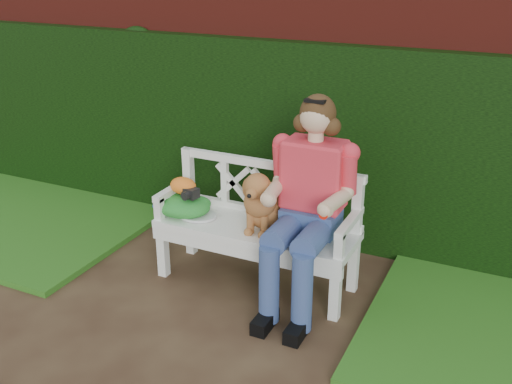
% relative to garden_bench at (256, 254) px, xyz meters
% --- Properties ---
extents(ground, '(60.00, 60.00, 0.00)m').
position_rel_garden_bench_xyz_m(ground, '(-0.20, -0.78, -0.24)').
color(ground, '#321E14').
extents(brick_wall, '(10.00, 0.30, 2.20)m').
position_rel_garden_bench_xyz_m(brick_wall, '(-0.20, 1.12, 0.86)').
color(brick_wall, maroon).
rests_on(brick_wall, ground).
extents(ivy_hedge, '(10.00, 0.18, 1.70)m').
position_rel_garden_bench_xyz_m(ivy_hedge, '(-0.20, 0.90, 0.61)').
color(ivy_hedge, '#133609').
rests_on(ivy_hedge, ground).
extents(grass_left, '(2.60, 2.00, 0.05)m').
position_rel_garden_bench_xyz_m(grass_left, '(-2.60, 0.12, -0.21)').
color(grass_left, '#1E5C16').
rests_on(grass_left, ground).
extents(garden_bench, '(1.60, 0.67, 0.48)m').
position_rel_garden_bench_xyz_m(garden_bench, '(0.00, 0.00, 0.00)').
color(garden_bench, white).
rests_on(garden_bench, ground).
extents(seated_woman, '(0.72, 0.91, 1.52)m').
position_rel_garden_bench_xyz_m(seated_woman, '(0.43, -0.02, 0.52)').
color(seated_woman, '#FF2C5F').
rests_on(seated_woman, ground).
extents(dog, '(0.44, 0.51, 0.47)m').
position_rel_garden_bench_xyz_m(dog, '(0.07, -0.01, 0.47)').
color(dog, brown).
rests_on(dog, garden_bench).
extents(tennis_racket, '(0.59, 0.26, 0.03)m').
position_rel_garden_bench_xyz_m(tennis_racket, '(-0.50, -0.05, 0.25)').
color(tennis_racket, '#E9EBCE').
rests_on(tennis_racket, garden_bench).
extents(green_bag, '(0.55, 0.49, 0.16)m').
position_rel_garden_bench_xyz_m(green_bag, '(-0.60, -0.05, 0.32)').
color(green_bag, green).
rests_on(green_bag, garden_bench).
extents(camera_item, '(0.13, 0.11, 0.08)m').
position_rel_garden_bench_xyz_m(camera_item, '(-0.52, -0.06, 0.43)').
color(camera_item, black).
rests_on(camera_item, green_bag).
extents(baseball_glove, '(0.23, 0.18, 0.13)m').
position_rel_garden_bench_xyz_m(baseball_glove, '(-0.61, -0.02, 0.46)').
color(baseball_glove, orange).
rests_on(baseball_glove, green_bag).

